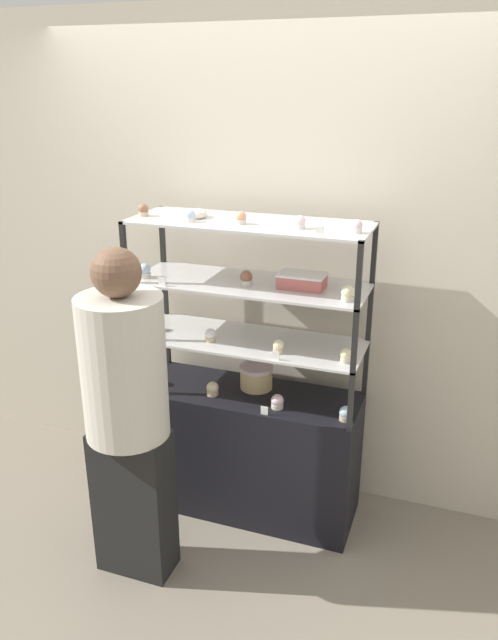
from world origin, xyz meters
name	(u,v)px	position (x,y,z in m)	size (l,w,h in m)	color
ground_plane	(249,504)	(0.00, 0.00, 0.00)	(20.00, 20.00, 0.00)	gray
back_wall	(271,265)	(0.00, 0.36, 1.30)	(8.00, 0.05, 2.60)	beige
display_base	(249,451)	(0.00, 0.00, 0.35)	(1.16, 0.42, 0.71)	black
display_riser_lower	(249,343)	(0.00, 0.00, 0.99)	(1.16, 0.42, 0.30)	black
display_riser_middle	(249,287)	(0.00, 0.00, 1.29)	(1.16, 0.42, 0.30)	black
display_riser_upper	(249,226)	(0.00, 0.00, 1.59)	(1.16, 0.42, 0.30)	black
layer_cake_centerpiece	(256,377)	(0.02, 0.07, 0.77)	(0.18, 0.18, 0.13)	#DBBC84
sheet_cake_frosted	(302,281)	(0.26, 0.01, 1.34)	(0.22, 0.14, 0.07)	#C66660
cupcake_0	(154,379)	(-0.51, -0.08, 0.74)	(0.06, 0.06, 0.07)	#CCB28C
cupcake_1	(213,389)	(-0.17, -0.09, 0.74)	(0.06, 0.06, 0.07)	#CCB28C
cupcake_2	(277,402)	(0.19, -0.11, 0.74)	(0.06, 0.06, 0.07)	beige
cupcake_3	(346,414)	(0.53, -0.11, 0.74)	(0.06, 0.06, 0.07)	#CCB28C
price_tag_0	(264,411)	(0.15, -0.19, 0.73)	(0.04, 0.00, 0.04)	white
cupcake_4	(154,325)	(-0.51, -0.05, 1.04)	(0.05, 0.05, 0.07)	beige
cupcake_5	(210,335)	(-0.17, -0.09, 1.04)	(0.05, 0.05, 0.07)	#CCB28C
cupcake_6	(278,347)	(0.19, -0.11, 1.04)	(0.05, 0.05, 0.07)	#CCB28C
cupcake_7	(346,356)	(0.51, -0.11, 1.04)	(0.05, 0.05, 0.07)	beige
price_tag_1	(276,356)	(0.20, -0.19, 1.03)	(0.04, 0.00, 0.04)	white
cupcake_8	(145,271)	(-0.52, -0.09, 1.34)	(0.06, 0.06, 0.07)	beige
cupcake_9	(246,278)	(0.00, -0.04, 1.34)	(0.06, 0.06, 0.07)	beige
cupcake_10	(348,294)	(0.51, -0.11, 1.34)	(0.06, 0.06, 0.07)	beige
price_tag_2	(162,282)	(-0.37, -0.19, 1.33)	(0.04, 0.00, 0.04)	white
cupcake_11	(143,210)	(-0.53, -0.05, 1.64)	(0.05, 0.05, 0.06)	#CCB28C
cupcake_12	(190,216)	(-0.25, -0.11, 1.64)	(0.05, 0.05, 0.06)	white
cupcake_13	(241,218)	(-0.01, -0.07, 1.64)	(0.05, 0.05, 0.06)	beige
cupcake_14	(300,222)	(0.27, -0.07, 1.64)	(0.05, 0.05, 0.06)	white
cupcake_15	(357,227)	(0.52, -0.07, 1.64)	(0.05, 0.05, 0.06)	white
price_tag_3	(320,232)	(0.39, -0.19, 1.63)	(0.04, 0.00, 0.04)	white
donut_glazed	(195,214)	(-0.28, 0.00, 1.63)	(0.12, 0.12, 0.04)	#EFE5CC
customer_figure	(127,411)	(-0.35, -0.62, 0.86)	(0.37, 0.37, 1.60)	black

